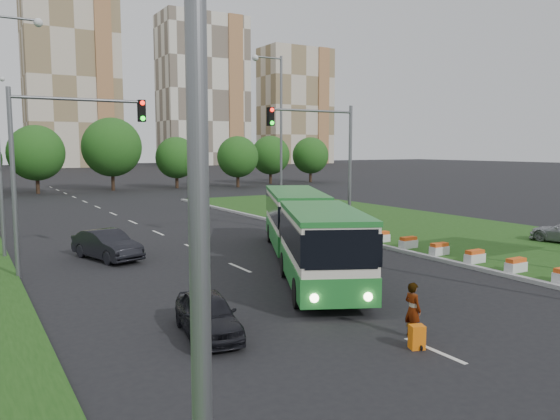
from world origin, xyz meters
TOP-DOWN VIEW (x-y plane):
  - ground at (0.00, 0.00)m, footprint 360.00×360.00m
  - grass_median at (13.00, 8.00)m, footprint 14.00×60.00m
  - median_kerb at (6.05, 8.00)m, footprint 0.30×60.00m
  - lane_markings at (-3.00, 20.00)m, footprint 0.20×100.00m
  - flower_planters at (6.70, 1.90)m, footprint 1.10×20.30m
  - traffic_mast_median at (4.78, 10.00)m, footprint 5.76×0.32m
  - traffic_mast_left at (-10.38, 9.00)m, footprint 5.76×0.32m
  - street_lamps at (-3.00, 10.00)m, footprint 36.00×60.00m
  - tree_line at (10.00, 55.00)m, footprint 120.00×8.00m
  - apartment_tower_ceast at (15.00, 150.00)m, footprint 25.00×15.00m
  - apartment_tower_east at (55.00, 150.00)m, footprint 27.00×15.00m
  - midrise_east at (90.00, 150.00)m, footprint 24.00×14.00m
  - articulated_bus at (-0.39, 5.07)m, footprint 2.63×16.89m
  - car_left_near at (-7.85, -1.72)m, footprint 2.12×3.93m
  - car_left_far at (-7.83, 11.03)m, footprint 2.78×4.70m
  - pedestrian at (-2.73, -4.87)m, footprint 0.39×0.59m
  - shopping_trolley at (-3.32, -5.65)m, footprint 0.39×0.41m

SIDE VIEW (x-z plane):
  - ground at x=0.00m, z-range 0.00..0.00m
  - lane_markings at x=-3.00m, z-range -0.01..0.01m
  - grass_median at x=13.00m, z-range 0.00..0.15m
  - median_kerb at x=6.05m, z-range 0.00..0.18m
  - shopping_trolley at x=-3.32m, z-range 0.00..0.66m
  - flower_planters at x=6.70m, z-range 0.15..0.75m
  - car_left_near at x=-7.85m, z-range 0.00..1.27m
  - car_left_far at x=-7.83m, z-range 0.00..1.46m
  - pedestrian at x=-2.73m, z-range 0.00..1.62m
  - articulated_bus at x=-0.39m, z-range 0.31..3.09m
  - tree_line at x=10.00m, z-range 0.00..9.00m
  - traffic_mast_median at x=4.78m, z-range 1.35..9.35m
  - traffic_mast_left at x=-10.38m, z-range 1.35..9.35m
  - street_lamps at x=-3.00m, z-range 0.00..12.00m
  - midrise_east at x=90.00m, z-range 0.00..40.00m
  - apartment_tower_east at x=55.00m, z-range 0.00..47.00m
  - apartment_tower_ceast at x=15.00m, z-range 0.00..50.00m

